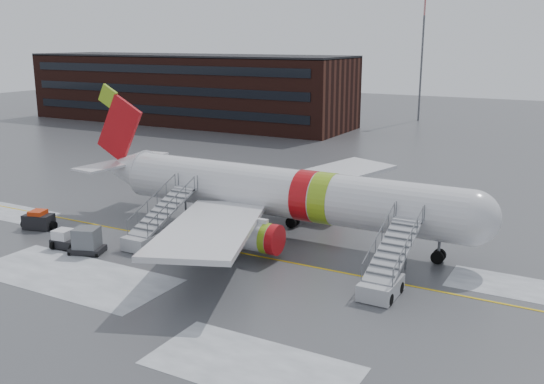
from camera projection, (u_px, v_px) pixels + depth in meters
The scene contains 9 objects.
ground at pixel (233, 246), 45.11m from camera, with size 260.00×260.00×0.00m, color #494C4F.
airliner at pixel (274, 192), 47.01m from camera, with size 35.03×32.97×11.18m.
airstair_fwd at pixel (385, 275), 36.73m from camera, with size 2.05×7.70×3.48m.
airstair_aft at pixel (152, 231), 45.24m from camera, with size 2.05×7.70×3.48m.
pushback_tug at pixel (66, 240), 44.52m from camera, with size 2.57×2.06×1.39m.
uld_container at pixel (87, 241), 43.44m from camera, with size 2.73×2.36×1.87m.
baggage_tractor at pixel (39, 221), 49.08m from camera, with size 3.10×1.95×1.54m.
terminal_building at pixel (187, 88), 111.36m from camera, with size 62.00×16.11×12.30m.
light_mast_far_n at pixel (423, 46), 111.67m from camera, with size 1.20×1.20×24.25m.
Camera 1 is at (23.23, -36.01, 14.95)m, focal length 40.00 mm.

